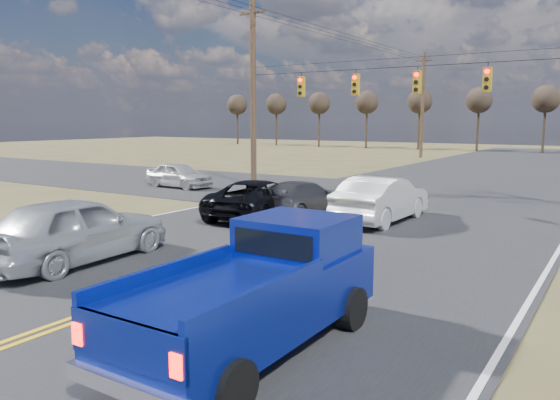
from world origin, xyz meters
The scene contains 12 objects.
ground centered at (0.00, 0.00, 0.00)m, with size 160.00×160.00×0.00m, color brown.
road_main centered at (0.00, 10.00, 0.00)m, with size 14.00×120.00×0.02m, color #28282B.
road_cross centered at (0.00, 18.00, 0.00)m, with size 120.00×12.00×0.02m, color #28282B.
signal_gantry centered at (0.50, 17.79, 5.06)m, with size 19.60×4.83×10.00m.
utility_poles centered at (0.00, 17.00, 5.23)m, with size 19.60×58.32×10.00m.
treeline centered at (0.00, 26.96, 5.70)m, with size 87.00×117.80×7.40m.
pickup_truck centered at (3.50, 0.66, 0.95)m, with size 2.11×5.24×1.97m.
silver_suv centered at (-3.51, 2.50, 0.87)m, with size 2.06×5.12×1.74m, color #B1B5BA.
black_suv centered at (-3.31, 10.38, 0.72)m, with size 2.37×5.15×1.43m, color black.
white_car_queue centered at (0.88, 12.07, 0.82)m, with size 1.74×4.99×1.64m, color silver.
dgrey_car_queue centered at (-2.25, 11.72, 0.66)m, with size 1.85×4.55×1.32m, color #39393F.
cross_car_west centered at (-12.16, 15.49, 0.69)m, with size 4.02×1.62×1.37m, color silver.
Camera 1 is at (8.30, -6.17, 3.63)m, focal length 35.00 mm.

